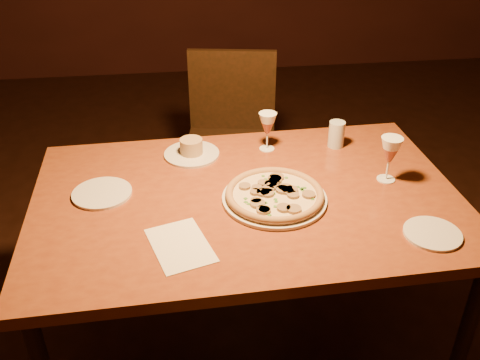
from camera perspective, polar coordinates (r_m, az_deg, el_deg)
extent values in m
plane|color=black|center=(2.43, 4.64, -17.54)|extent=(7.00, 7.00, 0.00)
cube|color=brown|center=(1.89, 0.76, -2.19)|extent=(1.52, 1.00, 0.04)
cylinder|color=black|center=(2.48, -16.87, -5.87)|extent=(0.05, 0.05, 0.76)
cylinder|color=black|center=(2.07, 22.59, -16.06)|extent=(0.05, 0.05, 0.76)
cylinder|color=black|center=(2.62, 14.05, -3.11)|extent=(0.05, 0.05, 0.76)
cube|color=black|center=(2.82, -1.06, 3.31)|extent=(0.54, 0.54, 0.04)
cube|color=black|center=(2.91, -0.84, 9.55)|extent=(0.46, 0.11, 0.44)
cylinder|color=black|center=(2.81, -5.07, -3.11)|extent=(0.04, 0.04, 0.48)
cylinder|color=black|center=(3.13, -4.24, 0.81)|extent=(0.04, 0.04, 0.48)
cylinder|color=black|center=(2.79, 2.62, -3.32)|extent=(0.04, 0.04, 0.48)
cylinder|color=black|center=(3.11, 2.66, 0.65)|extent=(0.04, 0.04, 0.48)
cylinder|color=silver|center=(1.86, 3.69, -1.99)|extent=(0.36, 0.36, 0.01)
cylinder|color=beige|center=(1.85, 3.70, -1.64)|extent=(0.33, 0.33, 0.01)
torus|color=#B67D4F|center=(1.84, 3.71, -1.47)|extent=(0.34, 0.34, 0.03)
cylinder|color=silver|center=(2.14, -5.17, 2.78)|extent=(0.22, 0.22, 0.01)
cylinder|color=tan|center=(2.12, -5.22, 3.61)|extent=(0.09, 0.09, 0.06)
cylinder|color=silver|center=(2.21, 10.25, 4.83)|extent=(0.06, 0.06, 0.11)
cylinder|color=silver|center=(1.94, -14.50, -1.38)|extent=(0.21, 0.21, 0.01)
cylinder|color=silver|center=(1.80, 19.84, -5.40)|extent=(0.18, 0.18, 0.01)
cube|color=white|center=(1.66, -6.38, -6.92)|extent=(0.23, 0.28, 0.00)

